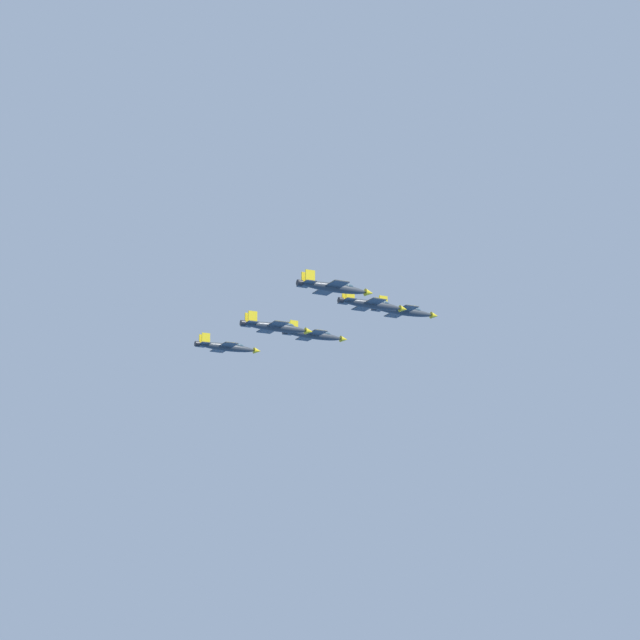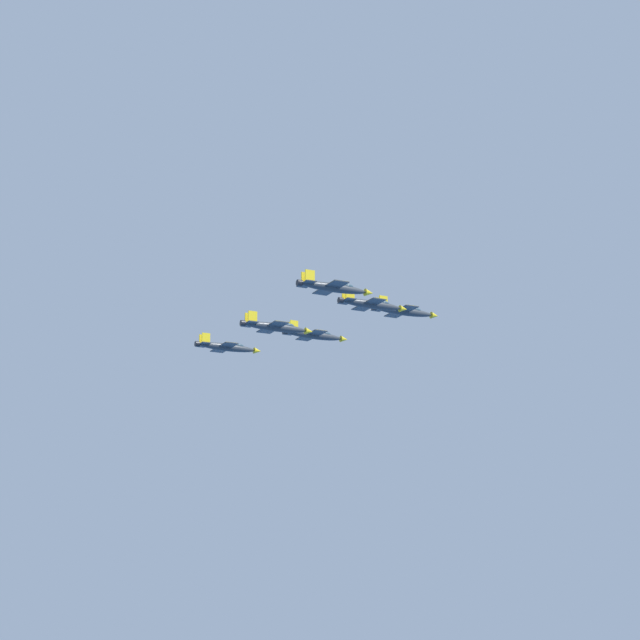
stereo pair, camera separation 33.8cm
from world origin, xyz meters
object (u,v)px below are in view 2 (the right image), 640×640
object	(u,v)px
jet_lead	(404,311)
jet_left_wingman	(314,335)
jet_right_wingman	(372,304)
jet_slot_rear	(276,327)
jet_right_outer	(334,287)
jet_left_outer	(227,347)

from	to	relation	value
jet_lead	jet_left_wingman	xyz separation A→B (m)	(-19.30, 8.29, -4.31)
jet_right_wingman	jet_slot_rear	bearing A→B (deg)	140.07
jet_right_outer	jet_left_outer	bearing A→B (deg)	90.64
jet_slot_rear	jet_left_outer	bearing A→B (deg)	90.96
jet_slot_rear	jet_lead	bearing A→B (deg)	0.96
jet_right_wingman	jet_right_outer	bearing A→B (deg)	-139.20
jet_lead	jet_left_wingman	bearing A→B (deg)	140.49
jet_left_outer	jet_slot_rear	bearing A→B (deg)	-89.46
jet_left_wingman	jet_right_outer	size ratio (longest dim) A/B	1.00
jet_left_outer	jet_slot_rear	world-z (taller)	jet_left_outer
jet_lead	jet_slot_rear	distance (m)	32.89
jet_right_outer	jet_slot_rear	bearing A→B (deg)	90.64
jet_left_outer	jet_slot_rear	xyz separation A→B (m)	(8.02, -26.00, -1.65)
jet_left_wingman	jet_right_wingman	bearing A→B (deg)	-90.86
jet_left_wingman	jet_slot_rear	xyz separation A→B (m)	(-11.29, -17.72, -3.26)
jet_right_wingman	jet_left_outer	distance (m)	43.88
jet_lead	jet_left_outer	xyz separation A→B (m)	(-38.61, 16.57, -5.91)
jet_right_outer	jet_right_wingman	bearing A→B (deg)	41.01
jet_right_outer	jet_left_wingman	bearing A→B (deg)	69.23
jet_right_wingman	jet_slot_rear	distance (m)	21.31
jet_lead	jet_right_wingman	xyz separation A→B (m)	(-11.29, -17.72, -3.95)
jet_right_wingman	jet_slot_rear	xyz separation A→B (m)	(-19.30, 8.28, -3.61)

